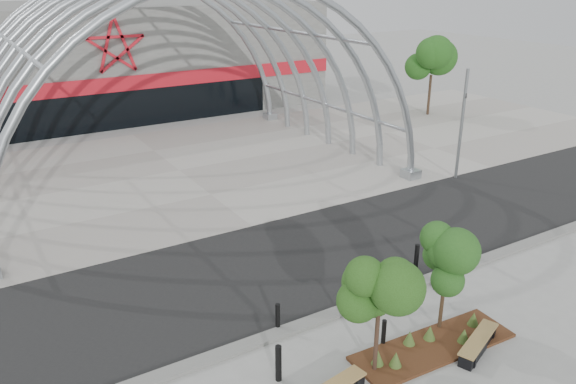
# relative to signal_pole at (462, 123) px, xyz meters

# --- Properties ---
(ground) EXTENTS (140.00, 140.00, 0.00)m
(ground) POSITION_rel_signal_pole_xyz_m (-12.12, -6.84, -2.99)
(ground) COLOR gray
(ground) RESTS_ON ground
(road) EXTENTS (140.00, 7.00, 0.02)m
(road) POSITION_rel_signal_pole_xyz_m (-12.12, -3.34, -2.98)
(road) COLOR black
(road) RESTS_ON ground
(forecourt) EXTENTS (60.00, 17.00, 0.04)m
(forecourt) POSITION_rel_signal_pole_xyz_m (-12.12, 8.66, -2.97)
(forecourt) COLOR #A29B92
(forecourt) RESTS_ON ground
(kerb) EXTENTS (60.00, 0.50, 0.12)m
(kerb) POSITION_rel_signal_pole_xyz_m (-12.12, -7.09, -2.93)
(kerb) COLOR slate
(kerb) RESTS_ON ground
(arena_building) EXTENTS (34.00, 15.24, 8.00)m
(arena_building) POSITION_rel_signal_pole_xyz_m (-12.12, 26.61, 1.00)
(arena_building) COLOR slate
(arena_building) RESTS_ON ground
(vault_canopy) EXTENTS (20.80, 15.80, 20.36)m
(vault_canopy) POSITION_rel_signal_pole_xyz_m (-12.12, 8.66, -2.98)
(vault_canopy) COLOR #A1A7AC
(vault_canopy) RESTS_ON ground
(planting_bed) EXTENTS (5.11, 1.80, 0.53)m
(planting_bed) POSITION_rel_signal_pole_xyz_m (-11.57, -9.91, -2.87)
(planting_bed) COLOR #3E1E10
(planting_bed) RESTS_ON ground
(signal_pole) EXTENTS (0.22, 0.81, 5.73)m
(signal_pole) POSITION_rel_signal_pole_xyz_m (0.00, 0.00, 0.00)
(signal_pole) COLOR gray
(signal_pole) RESTS_ON ground
(street_tree_0) EXTENTS (1.63, 1.63, 3.73)m
(street_tree_0) POSITION_rel_signal_pole_xyz_m (-13.64, -9.86, -0.31)
(street_tree_0) COLOR #311E17
(street_tree_0) RESTS_ON ground
(street_tree_1) EXTENTS (1.44, 1.44, 3.41)m
(street_tree_1) POSITION_rel_signal_pole_xyz_m (-10.70, -9.37, -0.54)
(street_tree_1) COLOR #302112
(street_tree_1) RESTS_ON ground
(bench_1) EXTENTS (2.11, 1.19, 0.44)m
(bench_1) POSITION_rel_signal_pole_xyz_m (-10.53, -10.69, -2.78)
(bench_1) COLOR black
(bench_1) RESTS_ON ground
(bollard_0) EXTENTS (0.14, 0.14, 0.90)m
(bollard_0) POSITION_rel_signal_pole_xyz_m (-14.91, -6.83, -2.55)
(bollard_0) COLOR black
(bollard_0) RESTS_ON ground
(bollard_1) EXTENTS (0.17, 0.17, 1.08)m
(bollard_1) POSITION_rel_signal_pole_xyz_m (-16.03, -8.79, -2.46)
(bollard_1) COLOR black
(bollard_1) RESTS_ON ground
(bollard_2) EXTENTS (0.14, 0.14, 0.85)m
(bollard_2) POSITION_rel_signal_pole_xyz_m (-12.68, -9.08, -2.57)
(bollard_2) COLOR black
(bollard_2) RESTS_ON ground
(bollard_3) EXTENTS (0.16, 0.16, 1.03)m
(bollard_3) POSITION_rel_signal_pole_xyz_m (-8.75, -6.26, -2.48)
(bollard_3) COLOR black
(bollard_3) RESTS_ON ground
(bollard_4) EXTENTS (0.18, 0.18, 1.12)m
(bollard_4) POSITION_rel_signal_pole_xyz_m (-9.10, -7.63, -2.43)
(bollard_4) COLOR black
(bollard_4) RESTS_ON ground
(bg_tree_1) EXTENTS (2.70, 2.70, 5.91)m
(bg_tree_1) POSITION_rel_signal_pole_xyz_m (8.88, 11.16, 1.26)
(bg_tree_1) COLOR black
(bg_tree_1) RESTS_ON ground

